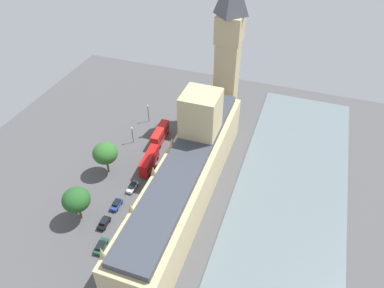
{
  "coord_description": "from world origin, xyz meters",
  "views": [
    {
      "loc": [
        -25.13,
        61.38,
        73.25
      ],
      "look_at": [
        1.0,
        -13.73,
        7.66
      ],
      "focal_mm": 33.73,
      "sensor_mm": 36.0,
      "label": 1
    }
  ],
  "objects_px": {
    "street_lamp_slot_10": "(148,110)",
    "car_black_opposite_hall": "(104,223)",
    "plane_tree_trailing": "(76,200)",
    "street_lamp_kerbside": "(132,132)",
    "parliament_building": "(188,173)",
    "car_blue_far_end": "(116,204)",
    "pedestrian_near_tower": "(165,167)",
    "double_decker_bus_corner": "(149,161)",
    "car_dark_green_leading": "(101,246)",
    "double_decker_bus_by_river_gate": "(160,134)",
    "clock_tower": "(228,48)",
    "car_white_under_trees": "(132,187)",
    "plane_tree_midblock": "(105,153)"
  },
  "relations": [
    {
      "from": "street_lamp_slot_10",
      "to": "car_black_opposite_hall",
      "type": "bearing_deg",
      "value": 100.13
    },
    {
      "from": "plane_tree_trailing",
      "to": "street_lamp_kerbside",
      "type": "bearing_deg",
      "value": -87.99
    },
    {
      "from": "parliament_building",
      "to": "plane_tree_trailing",
      "type": "xyz_separation_m",
      "value": [
        23.0,
        16.79,
        -1.17
      ]
    },
    {
      "from": "car_blue_far_end",
      "to": "plane_tree_trailing",
      "type": "height_order",
      "value": "plane_tree_trailing"
    },
    {
      "from": "car_blue_far_end",
      "to": "parliament_building",
      "type": "bearing_deg",
      "value": -147.83
    },
    {
      "from": "pedestrian_near_tower",
      "to": "car_blue_far_end",
      "type": "bearing_deg",
      "value": 35.09
    },
    {
      "from": "double_decker_bus_corner",
      "to": "car_dark_green_leading",
      "type": "xyz_separation_m",
      "value": [
        -0.79,
        29.42,
        -1.75
      ]
    },
    {
      "from": "street_lamp_slot_10",
      "to": "parliament_building",
      "type": "bearing_deg",
      "value": 131.43
    },
    {
      "from": "pedestrian_near_tower",
      "to": "street_lamp_kerbside",
      "type": "relative_size",
      "value": 0.26
    },
    {
      "from": "double_decker_bus_by_river_gate",
      "to": "double_decker_bus_corner",
      "type": "relative_size",
      "value": 1.0
    },
    {
      "from": "clock_tower",
      "to": "car_white_under_trees",
      "type": "relative_size",
      "value": 11.72
    },
    {
      "from": "clock_tower",
      "to": "car_blue_far_end",
      "type": "distance_m",
      "value": 56.4
    },
    {
      "from": "plane_tree_trailing",
      "to": "plane_tree_midblock",
      "type": "height_order",
      "value": "plane_tree_midblock"
    },
    {
      "from": "car_black_opposite_hall",
      "to": "plane_tree_trailing",
      "type": "height_order",
      "value": "plane_tree_trailing"
    },
    {
      "from": "street_lamp_slot_10",
      "to": "street_lamp_kerbside",
      "type": "bearing_deg",
      "value": 90.41
    },
    {
      "from": "clock_tower",
      "to": "car_black_opposite_hall",
      "type": "xyz_separation_m",
      "value": [
        16.09,
        54.16,
        -25.26
      ]
    },
    {
      "from": "double_decker_bus_by_river_gate",
      "to": "pedestrian_near_tower",
      "type": "bearing_deg",
      "value": -64.74
    },
    {
      "from": "car_black_opposite_hall",
      "to": "car_dark_green_leading",
      "type": "distance_m",
      "value": 6.88
    },
    {
      "from": "car_blue_far_end",
      "to": "car_dark_green_leading",
      "type": "height_order",
      "value": "same"
    },
    {
      "from": "parliament_building",
      "to": "car_white_under_trees",
      "type": "bearing_deg",
      "value": 12.7
    },
    {
      "from": "double_decker_bus_by_river_gate",
      "to": "plane_tree_midblock",
      "type": "xyz_separation_m",
      "value": [
        8.63,
        18.28,
        4.45
      ]
    },
    {
      "from": "plane_tree_trailing",
      "to": "street_lamp_kerbside",
      "type": "distance_m",
      "value": 32.12
    },
    {
      "from": "street_lamp_kerbside",
      "to": "parliament_building",
      "type": "bearing_deg",
      "value": 147.78
    },
    {
      "from": "double_decker_bus_corner",
      "to": "pedestrian_near_tower",
      "type": "xyz_separation_m",
      "value": [
        -4.48,
        -0.64,
        -1.95
      ]
    },
    {
      "from": "plane_tree_trailing",
      "to": "street_lamp_slot_10",
      "type": "height_order",
      "value": "plane_tree_trailing"
    },
    {
      "from": "clock_tower",
      "to": "car_white_under_trees",
      "type": "height_order",
      "value": "clock_tower"
    },
    {
      "from": "pedestrian_near_tower",
      "to": "street_lamp_kerbside",
      "type": "distance_m",
      "value": 16.9
    },
    {
      "from": "double_decker_bus_corner",
      "to": "plane_tree_trailing",
      "type": "bearing_deg",
      "value": 65.2
    },
    {
      "from": "pedestrian_near_tower",
      "to": "street_lamp_slot_10",
      "type": "bearing_deg",
      "value": -89.66
    },
    {
      "from": "car_dark_green_leading",
      "to": "street_lamp_kerbside",
      "type": "height_order",
      "value": "street_lamp_kerbside"
    },
    {
      "from": "car_blue_far_end",
      "to": "car_dark_green_leading",
      "type": "distance_m",
      "value": 12.95
    },
    {
      "from": "double_decker_bus_corner",
      "to": "street_lamp_kerbside",
      "type": "height_order",
      "value": "street_lamp_kerbside"
    },
    {
      "from": "double_decker_bus_corner",
      "to": "clock_tower",
      "type": "bearing_deg",
      "value": -118.56
    },
    {
      "from": "car_blue_far_end",
      "to": "car_black_opposite_hall",
      "type": "xyz_separation_m",
      "value": [
        0.04,
        6.37,
        0.0
      ]
    },
    {
      "from": "car_black_opposite_hall",
      "to": "plane_tree_midblock",
      "type": "xyz_separation_m",
      "value": [
        8.56,
        -17.44,
        6.2
      ]
    },
    {
      "from": "car_dark_green_leading",
      "to": "street_lamp_kerbside",
      "type": "distance_m",
      "value": 39.95
    },
    {
      "from": "car_blue_far_end",
      "to": "car_black_opposite_hall",
      "type": "relative_size",
      "value": 0.99
    },
    {
      "from": "double_decker_bus_by_river_gate",
      "to": "pedestrian_near_tower",
      "type": "xyz_separation_m",
      "value": [
        -6.4,
        11.96,
        -1.95
      ]
    },
    {
      "from": "car_blue_far_end",
      "to": "clock_tower",
      "type": "bearing_deg",
      "value": -109.32
    },
    {
      "from": "clock_tower",
      "to": "street_lamp_slot_10",
      "type": "height_order",
      "value": "clock_tower"
    },
    {
      "from": "car_blue_far_end",
      "to": "plane_tree_midblock",
      "type": "bearing_deg",
      "value": -52.91
    },
    {
      "from": "car_white_under_trees",
      "to": "street_lamp_slot_10",
      "type": "xyz_separation_m",
      "value": [
        9.05,
        -30.85,
        3.7
      ]
    },
    {
      "from": "parliament_building",
      "to": "car_dark_green_leading",
      "type": "xyz_separation_m",
      "value": [
        13.51,
        23.17,
        -7.09
      ]
    },
    {
      "from": "street_lamp_kerbside",
      "to": "car_blue_far_end",
      "type": "bearing_deg",
      "value": 107.02
    },
    {
      "from": "car_dark_green_leading",
      "to": "car_blue_far_end",
      "type": "bearing_deg",
      "value": 96.59
    },
    {
      "from": "double_decker_bus_corner",
      "to": "street_lamp_kerbside",
      "type": "relative_size",
      "value": 1.8
    },
    {
      "from": "double_decker_bus_by_river_gate",
      "to": "street_lamp_slot_10",
      "type": "distance_m",
      "value": 11.89
    },
    {
      "from": "clock_tower",
      "to": "street_lamp_kerbside",
      "type": "relative_size",
      "value": 8.54
    },
    {
      "from": "car_white_under_trees",
      "to": "street_lamp_kerbside",
      "type": "distance_m",
      "value": 20.92
    },
    {
      "from": "car_dark_green_leading",
      "to": "car_black_opposite_hall",
      "type": "bearing_deg",
      "value": 108.25
    }
  ]
}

